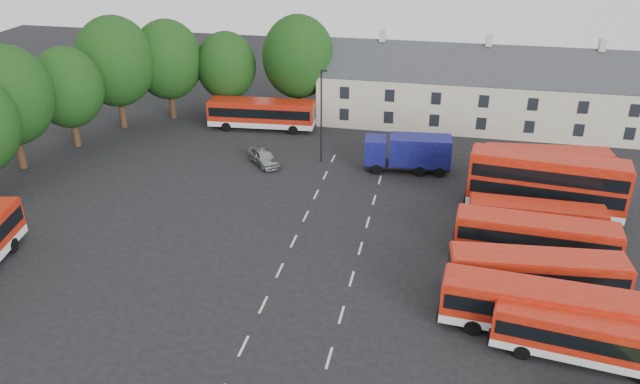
% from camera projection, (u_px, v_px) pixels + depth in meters
% --- Properties ---
extents(ground, '(140.00, 140.00, 0.00)m').
position_uv_depth(ground, '(287.00, 255.00, 44.47)').
color(ground, black).
rests_on(ground, ground).
extents(lane_markings, '(5.15, 33.80, 0.01)m').
position_uv_depth(lane_markings, '(327.00, 245.00, 45.77)').
color(lane_markings, beige).
rests_on(lane_markings, ground).
extents(treeline, '(29.92, 32.59, 12.01)m').
position_uv_depth(treeline, '(133.00, 75.00, 62.32)').
color(treeline, black).
rests_on(treeline, ground).
extents(terrace_houses, '(35.70, 7.13, 10.06)m').
position_uv_depth(terrace_houses, '(483.00, 93.00, 66.60)').
color(terrace_houses, beige).
rests_on(terrace_houses, ground).
extents(bus_row_a, '(10.26, 3.67, 2.84)m').
position_uv_depth(bus_row_a, '(588.00, 335.00, 33.88)').
color(bus_row_a, silver).
rests_on(bus_row_a, ground).
extents(bus_row_b, '(11.41, 3.46, 3.18)m').
position_uv_depth(bus_row_b, '(541.00, 307.00, 35.87)').
color(bus_row_b, silver).
rests_on(bus_row_b, ground).
extents(bus_row_c, '(11.06, 3.40, 3.08)m').
position_uv_depth(bus_row_c, '(537.00, 272.00, 39.19)').
color(bus_row_c, silver).
rests_on(bus_row_c, ground).
extents(bus_row_d, '(11.10, 3.25, 3.10)m').
position_uv_depth(bus_row_d, '(536.00, 236.00, 43.25)').
color(bus_row_d, silver).
rests_on(bus_row_d, ground).
extents(bus_row_e, '(9.76, 2.47, 2.75)m').
position_uv_depth(bus_row_e, '(536.00, 218.00, 46.08)').
color(bus_row_e, silver).
rests_on(bus_row_e, ground).
extents(bus_dd_south, '(12.14, 4.00, 4.89)m').
position_uv_depth(bus_dd_south, '(546.00, 181.00, 49.07)').
color(bus_dd_south, silver).
rests_on(bus_dd_south, ground).
extents(bus_dd_north, '(10.36, 3.36, 4.17)m').
position_uv_depth(bus_dd_north, '(546.00, 169.00, 52.21)').
color(bus_dd_north, silver).
rests_on(bus_dd_north, ground).
extents(bus_north, '(11.51, 3.39, 3.21)m').
position_uv_depth(bus_north, '(261.00, 112.00, 66.78)').
color(bus_north, silver).
rests_on(bus_north, ground).
extents(box_truck, '(7.92, 3.03, 3.39)m').
position_uv_depth(box_truck, '(409.00, 152.00, 56.85)').
color(box_truck, black).
rests_on(box_truck, ground).
extents(silver_car, '(4.15, 4.44, 1.48)m').
position_uv_depth(silver_car, '(264.00, 157.00, 58.73)').
color(silver_car, '#A3A5AB').
rests_on(silver_car, ground).
extents(lamppost, '(0.62, 0.24, 8.96)m').
position_uv_depth(lamppost, '(321.00, 114.00, 57.55)').
color(lamppost, black).
rests_on(lamppost, ground).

